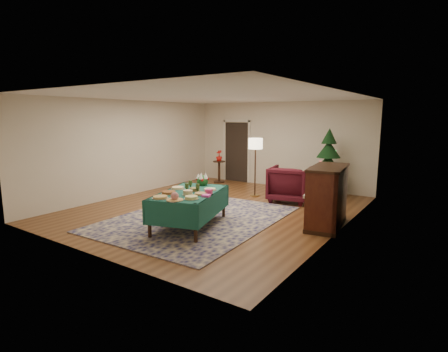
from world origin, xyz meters
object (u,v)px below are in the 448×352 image
Objects in this scene: armchair at (290,182)px; piano at (327,197)px; gift_box at (209,192)px; potted_plant at (219,158)px; floor_lamp at (255,147)px; buffet_table at (190,199)px; christmas_tree at (328,166)px; side_table at (219,172)px.

piano reaches higher than armchair.
potted_plant is (-2.79, 4.32, 0.06)m from gift_box.
gift_box is at bearing -76.81° from floor_lamp.
floor_lamp is 2.41m from potted_plant.
buffet_table is 1.10× the size of christmas_tree.
floor_lamp is at bearing 148.22° from piano.
buffet_table is 0.49m from gift_box.
floor_lamp is 4.41× the size of potted_plant.
armchair reaches higher than potted_plant.
piano is (0.88, -2.71, -0.26)m from christmas_tree.
armchair is at bearing 76.41° from buffet_table.
gift_box is at bearing 8.04° from buffet_table.
christmas_tree is at bearing -128.89° from armchair.
floor_lamp is (-1.08, 0.05, 0.88)m from armchair.
piano is at bearing 123.89° from armchair.
armchair reaches higher than gift_box.
piano is at bearing -30.62° from side_table.
side_table is at bearing 118.21° from buffet_table.
potted_plant is 0.19× the size of christmas_tree.
potted_plant reaches higher than side_table.
piano is (1.84, 1.58, -0.17)m from gift_box.
side_table is at bearing 122.87° from gift_box.
potted_plant is at bearing 179.57° from christmas_tree.
potted_plant is (-3.12, 1.19, 0.33)m from armchair.
christmas_tree is 1.27× the size of piano.
potted_plant is (-2.05, 1.14, -0.55)m from floor_lamp.
piano is (4.63, -2.74, -0.24)m from potted_plant.
floor_lamp is at bearing 103.19° from gift_box.
christmas_tree is at bearing 107.92° from piano.
side_table is (-3.12, 1.19, -0.16)m from armchair.
armchair is 2.78× the size of potted_plant.
piano reaches higher than buffet_table.
gift_box is 5.15m from potted_plant.
gift_box is 5.16m from side_table.
armchair is 3.36m from potted_plant.
armchair is (0.77, 3.19, -0.07)m from buffet_table.
potted_plant is at bearing 122.87° from gift_box.
buffet_table is 1.40× the size of piano.
potted_plant is at bearing 150.90° from floor_lamp.
piano is (1.51, -1.55, 0.09)m from armchair.
christmas_tree is at bearing 72.12° from buffet_table.
armchair is at bearing -118.55° from christmas_tree.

